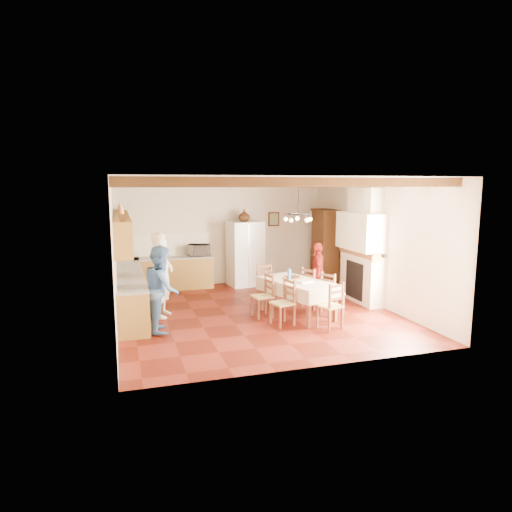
{
  "coord_description": "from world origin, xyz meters",
  "views": [
    {
      "loc": [
        -2.92,
        -9.55,
        2.88
      ],
      "look_at": [
        0.1,
        0.3,
        1.25
      ],
      "focal_mm": 32.0,
      "sensor_mm": 36.0,
      "label": 1
    }
  ],
  "objects_px": {
    "chair_right_near": "(332,293)",
    "chair_end_far": "(267,285)",
    "hutch": "(325,247)",
    "person_woman_blue": "(162,289)",
    "dining_table": "(297,284)",
    "refrigerator": "(245,254)",
    "person_woman_red": "(318,271)",
    "microwave": "(199,250)",
    "chair_end_near": "(330,305)",
    "chair_left_far": "(262,295)",
    "chair_right_far": "(313,287)",
    "person_man": "(163,275)",
    "chair_left_near": "(282,302)"
  },
  "relations": [
    {
      "from": "refrigerator",
      "to": "person_woman_red",
      "type": "bearing_deg",
      "value": -65.91
    },
    {
      "from": "chair_end_near",
      "to": "person_man",
      "type": "bearing_deg",
      "value": -49.15
    },
    {
      "from": "chair_left_far",
      "to": "dining_table",
      "type": "bearing_deg",
      "value": 72.57
    },
    {
      "from": "dining_table",
      "to": "microwave",
      "type": "distance_m",
      "value": 3.79
    },
    {
      "from": "chair_left_near",
      "to": "chair_right_far",
      "type": "bearing_deg",
      "value": 119.94
    },
    {
      "from": "chair_left_near",
      "to": "chair_end_far",
      "type": "bearing_deg",
      "value": 158.76
    },
    {
      "from": "chair_end_near",
      "to": "microwave",
      "type": "relative_size",
      "value": 1.68
    },
    {
      "from": "chair_right_near",
      "to": "chair_right_far",
      "type": "distance_m",
      "value": 0.68
    },
    {
      "from": "person_woman_blue",
      "to": "dining_table",
      "type": "bearing_deg",
      "value": -82.72
    },
    {
      "from": "chair_right_far",
      "to": "person_woman_blue",
      "type": "bearing_deg",
      "value": 76.1
    },
    {
      "from": "chair_left_near",
      "to": "person_woman_blue",
      "type": "bearing_deg",
      "value": -111.77
    },
    {
      "from": "dining_table",
      "to": "person_woman_blue",
      "type": "bearing_deg",
      "value": -176.17
    },
    {
      "from": "refrigerator",
      "to": "hutch",
      "type": "distance_m",
      "value": 2.28
    },
    {
      "from": "refrigerator",
      "to": "dining_table",
      "type": "relative_size",
      "value": 0.92
    },
    {
      "from": "dining_table",
      "to": "chair_left_far",
      "type": "bearing_deg",
      "value": 170.34
    },
    {
      "from": "refrigerator",
      "to": "person_woman_blue",
      "type": "bearing_deg",
      "value": -134.33
    },
    {
      "from": "chair_right_far",
      "to": "microwave",
      "type": "height_order",
      "value": "microwave"
    },
    {
      "from": "chair_end_far",
      "to": "person_woman_blue",
      "type": "height_order",
      "value": "person_woman_blue"
    },
    {
      "from": "chair_left_near",
      "to": "chair_right_near",
      "type": "distance_m",
      "value": 1.43
    },
    {
      "from": "chair_end_near",
      "to": "person_man",
      "type": "height_order",
      "value": "person_man"
    },
    {
      "from": "chair_right_near",
      "to": "chair_end_far",
      "type": "xyz_separation_m",
      "value": [
        -1.12,
        1.22,
        0.0
      ]
    },
    {
      "from": "hutch",
      "to": "chair_left_near",
      "type": "height_order",
      "value": "hutch"
    },
    {
      "from": "person_woman_blue",
      "to": "microwave",
      "type": "relative_size",
      "value": 2.98
    },
    {
      "from": "chair_end_far",
      "to": "person_man",
      "type": "relative_size",
      "value": 0.52
    },
    {
      "from": "chair_left_near",
      "to": "person_woman_red",
      "type": "relative_size",
      "value": 0.66
    },
    {
      "from": "dining_table",
      "to": "chair_right_near",
      "type": "xyz_separation_m",
      "value": [
        0.81,
        -0.1,
        -0.23
      ]
    },
    {
      "from": "refrigerator",
      "to": "hutch",
      "type": "height_order",
      "value": "hutch"
    },
    {
      "from": "hutch",
      "to": "chair_right_far",
      "type": "relative_size",
      "value": 2.26
    },
    {
      "from": "person_woman_blue",
      "to": "hutch",
      "type": "bearing_deg",
      "value": -55.74
    },
    {
      "from": "hutch",
      "to": "chair_right_near",
      "type": "relative_size",
      "value": 2.26
    },
    {
      "from": "hutch",
      "to": "chair_end_near",
      "type": "height_order",
      "value": "hutch"
    },
    {
      "from": "refrigerator",
      "to": "microwave",
      "type": "xyz_separation_m",
      "value": [
        -1.3,
        0.13,
        0.14
      ]
    },
    {
      "from": "chair_end_near",
      "to": "microwave",
      "type": "bearing_deg",
      "value": -86.3
    },
    {
      "from": "chair_left_near",
      "to": "chair_right_far",
      "type": "height_order",
      "value": "same"
    },
    {
      "from": "microwave",
      "to": "chair_right_far",
      "type": "bearing_deg",
      "value": -33.74
    },
    {
      "from": "refrigerator",
      "to": "hutch",
      "type": "bearing_deg",
      "value": -21.82
    },
    {
      "from": "refrigerator",
      "to": "microwave",
      "type": "bearing_deg",
      "value": 167.62
    },
    {
      "from": "microwave",
      "to": "chair_left_near",
      "type": "bearing_deg",
      "value": -56.58
    },
    {
      "from": "hutch",
      "to": "chair_end_near",
      "type": "distance_m",
      "value": 4.14
    },
    {
      "from": "chair_right_near",
      "to": "person_man",
      "type": "distance_m",
      "value": 3.77
    },
    {
      "from": "dining_table",
      "to": "chair_end_far",
      "type": "distance_m",
      "value": 1.19
    },
    {
      "from": "dining_table",
      "to": "chair_right_near",
      "type": "relative_size",
      "value": 2.09
    },
    {
      "from": "chair_end_near",
      "to": "refrigerator",
      "type": "bearing_deg",
      "value": -101.64
    },
    {
      "from": "person_man",
      "to": "person_woman_red",
      "type": "xyz_separation_m",
      "value": [
        3.85,
        0.37,
        -0.21
      ]
    },
    {
      "from": "chair_left_far",
      "to": "chair_right_far",
      "type": "distance_m",
      "value": 1.45
    },
    {
      "from": "person_woman_red",
      "to": "chair_right_far",
      "type": "bearing_deg",
      "value": -10.81
    },
    {
      "from": "dining_table",
      "to": "chair_end_far",
      "type": "bearing_deg",
      "value": 105.76
    },
    {
      "from": "refrigerator",
      "to": "chair_end_far",
      "type": "relative_size",
      "value": 1.91
    },
    {
      "from": "microwave",
      "to": "dining_table",
      "type": "bearing_deg",
      "value": -46.41
    },
    {
      "from": "chair_right_near",
      "to": "refrigerator",
      "type": "bearing_deg",
      "value": -8.61
    }
  ]
}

